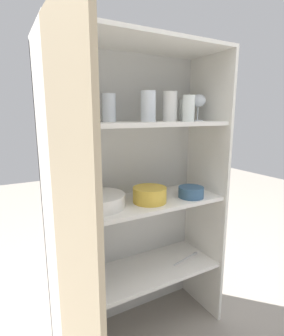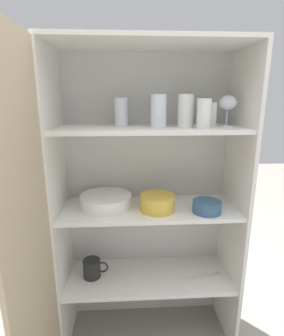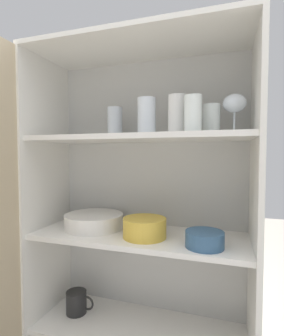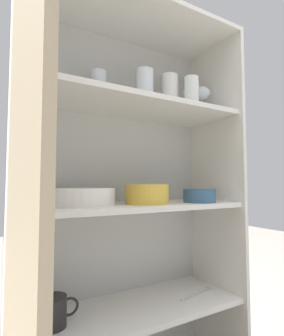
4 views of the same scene
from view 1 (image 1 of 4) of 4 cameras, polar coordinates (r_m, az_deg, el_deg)
cupboard_back_panel at (r=1.49m, az=-3.60°, el=-5.59°), size 0.90×0.02×1.51m
cupboard_side_left at (r=1.22m, az=-19.26°, el=-10.32°), size 0.02×0.35×1.51m
cupboard_side_right at (r=1.60m, az=13.49°, el=-4.73°), size 0.02×0.35×1.51m
cupboard_top_panel at (r=1.32m, az=-0.56°, el=25.72°), size 0.90×0.35×0.02m
shelf_board_lower at (r=1.53m, az=-0.47°, el=-21.78°), size 0.86×0.32×0.02m
shelf_board_middle at (r=1.35m, az=-0.50°, el=-7.62°), size 0.86×0.32×0.02m
shelf_board_upper at (r=1.28m, az=-0.53°, el=9.58°), size 0.86×0.32×0.02m
cupboard_door at (r=0.86m, az=-14.47°, el=-19.58°), size 0.03×0.45×1.51m
tumbler_glass_0 at (r=1.33m, az=10.09°, el=12.65°), size 0.06×0.06×0.13m
tumbler_glass_1 at (r=1.28m, az=1.37°, el=13.26°), size 0.07×0.07×0.14m
tumbler_glass_2 at (r=1.35m, az=6.10°, el=13.15°), size 0.07×0.07×0.15m
tumbler_glass_3 at (r=1.28m, az=-7.20°, el=12.87°), size 0.07×0.07×0.13m
tumbler_glass_4 at (r=1.44m, az=9.40°, el=12.24°), size 0.07×0.07×0.11m
wine_glass_0 at (r=1.49m, az=12.11°, el=13.96°), size 0.08×0.08×0.14m
plate_stack_white at (r=1.27m, az=-9.47°, el=-7.06°), size 0.26×0.26×0.06m
mixing_bowl_large at (r=1.33m, az=1.68°, el=-5.70°), size 0.17×0.17×0.08m
serving_bowl_small at (r=1.43m, az=10.63°, el=-5.06°), size 0.13×0.13×0.06m
coffee_mug_primary at (r=1.41m, az=-12.31°, el=-22.43°), size 0.13×0.09×0.10m
serving_spoon at (r=1.65m, az=9.96°, el=-18.63°), size 0.21×0.06×0.01m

